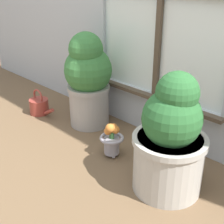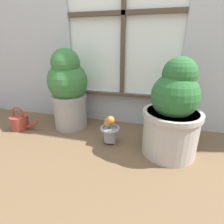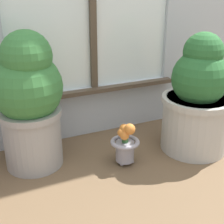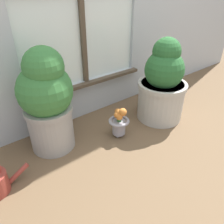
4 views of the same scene
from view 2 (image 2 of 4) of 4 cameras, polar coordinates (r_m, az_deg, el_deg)
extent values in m
plane|color=brown|center=(1.23, -2.90, -14.13)|extent=(10.00, 10.00, 0.00)
cube|color=#B2B7BC|center=(1.68, 3.23, 1.72)|extent=(0.96, 0.05, 0.30)
cube|color=white|center=(1.61, 4.00, 29.51)|extent=(0.96, 0.02, 1.29)
cube|color=#4C3D2D|center=(1.58, 3.78, 29.66)|extent=(0.04, 0.02, 1.29)
cube|color=#4C3D2D|center=(1.58, 3.78, 29.66)|extent=(0.96, 0.02, 0.04)
cube|color=#4C3D2D|center=(1.59, 2.99, 5.81)|extent=(1.02, 0.06, 0.02)
cylinder|color=#9E9993|center=(1.61, -13.44, 0.34)|extent=(0.29, 0.29, 0.30)
cylinder|color=#9E9993|center=(1.57, -13.85, 4.93)|extent=(0.30, 0.30, 0.03)
cylinder|color=#38281E|center=(1.57, -13.89, 5.28)|extent=(0.26, 0.26, 0.01)
sphere|color=#387538|center=(1.54, -14.29, 9.66)|extent=(0.34, 0.34, 0.34)
sphere|color=#387538|center=(1.50, -14.94, 15.16)|extent=(0.23, 0.23, 0.23)
ellipsoid|color=#387538|center=(1.44, -14.85, 8.19)|extent=(0.20, 0.10, 0.21)
cylinder|color=#B7B2A8|center=(1.25, 18.36, -6.40)|extent=(0.36, 0.36, 0.31)
cylinder|color=#B7B2A8|center=(1.19, 19.13, -0.52)|extent=(0.38, 0.38, 0.03)
cylinder|color=#38281E|center=(1.19, 19.19, -0.05)|extent=(0.33, 0.33, 0.01)
sphere|color=#28602D|center=(1.16, 19.83, 4.95)|extent=(0.30, 0.30, 0.30)
sphere|color=#28602D|center=(1.14, 21.22, 11.43)|extent=(0.21, 0.21, 0.21)
ellipsoid|color=#28602D|center=(1.11, 16.14, 3.90)|extent=(0.09, 0.11, 0.18)
sphere|color=#99939E|center=(1.39, -0.06, -8.93)|extent=(0.02, 0.02, 0.02)
sphere|color=#99939E|center=(1.35, -1.88, -9.84)|extent=(0.02, 0.02, 0.02)
sphere|color=#99939E|center=(1.34, 0.62, -10.18)|extent=(0.02, 0.02, 0.02)
cylinder|color=#99939E|center=(1.33, -0.45, -7.41)|extent=(0.09, 0.09, 0.11)
torus|color=#99939E|center=(1.31, -0.46, -5.39)|extent=(0.15, 0.15, 0.02)
cylinder|color=#386633|center=(1.29, -0.46, -4.25)|extent=(0.03, 0.03, 0.06)
sphere|color=orange|center=(1.28, -0.47, -2.69)|extent=(0.06, 0.06, 0.06)
sphere|color=orange|center=(1.30, 0.08, -2.89)|extent=(0.05, 0.05, 0.05)
sphere|color=orange|center=(1.29, -0.47, -2.25)|extent=(0.04, 0.04, 0.04)
sphere|color=orange|center=(1.29, -1.50, -2.98)|extent=(0.04, 0.04, 0.04)
sphere|color=orange|center=(1.27, -1.45, -3.67)|extent=(0.05, 0.05, 0.05)
sphere|color=orange|center=(1.25, -0.48, -2.60)|extent=(0.06, 0.06, 0.06)
cylinder|color=#99382D|center=(1.76, -27.93, -3.03)|extent=(0.15, 0.15, 0.12)
cylinder|color=#99382D|center=(1.68, -24.63, -3.78)|extent=(0.13, 0.03, 0.09)
torus|color=#99382D|center=(1.73, -28.42, -0.44)|extent=(0.12, 0.01, 0.12)
camera|label=1|loc=(0.92, 114.90, 15.36)|focal=50.00mm
camera|label=3|loc=(0.98, -86.10, 11.82)|focal=50.00mm
camera|label=4|loc=(1.20, -74.06, 19.85)|focal=35.00mm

